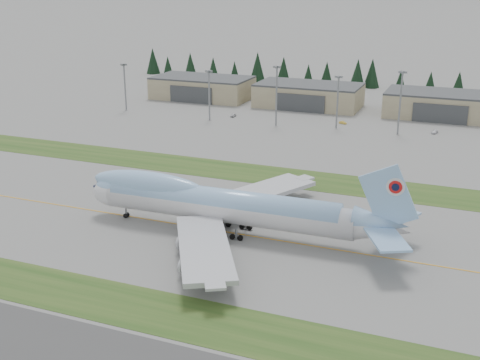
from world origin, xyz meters
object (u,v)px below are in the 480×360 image
at_px(service_vehicle_b, 343,124).
at_px(service_vehicle_a, 233,117).
at_px(hangar_center, 309,95).
at_px(service_vehicle_c, 434,133).
at_px(boeing_747_freighter, 223,205).
at_px(hangar_right, 442,105).
at_px(hangar_left, 202,88).

bearing_deg(service_vehicle_b, service_vehicle_a, 119.89).
bearing_deg(hangar_center, service_vehicle_b, -51.73).
relative_size(hangar_center, service_vehicle_b, 14.09).
bearing_deg(service_vehicle_c, service_vehicle_a, -166.11).
xyz_separation_m(hangar_center, service_vehicle_c, (59.72, -31.76, -5.39)).
bearing_deg(boeing_747_freighter, hangar_right, 73.98).
distance_m(hangar_center, service_vehicle_b, 37.29).
distance_m(boeing_747_freighter, hangar_right, 155.24).
height_order(boeing_747_freighter, service_vehicle_b, boeing_747_freighter).
height_order(service_vehicle_b, service_vehicle_c, service_vehicle_c).
distance_m(hangar_left, service_vehicle_c, 119.15).
xyz_separation_m(hangar_center, service_vehicle_a, (-24.57, -33.45, -5.39)).
bearing_deg(service_vehicle_c, hangar_center, 164.74).
relative_size(hangar_left, hangar_right, 1.00).
bearing_deg(service_vehicle_a, hangar_center, 53.47).
distance_m(hangar_center, hangar_right, 60.00).
relative_size(boeing_747_freighter, hangar_center, 1.67).
bearing_deg(service_vehicle_a, service_vehicle_c, 0.91).
xyz_separation_m(boeing_747_freighter, hangar_center, (-20.43, 150.11, -1.63)).
height_order(boeing_747_freighter, hangar_right, boeing_747_freighter).
distance_m(hangar_right, service_vehicle_c, 32.21).
bearing_deg(hangar_left, boeing_747_freighter, -63.32).
bearing_deg(hangar_center, hangar_left, 180.00).
bearing_deg(hangar_right, service_vehicle_b, -142.05).
relative_size(boeing_747_freighter, service_vehicle_c, 18.90).
distance_m(hangar_center, service_vehicle_c, 67.85).
distance_m(boeing_747_freighter, service_vehicle_a, 125.23).
height_order(hangar_right, service_vehicle_a, hangar_right).
bearing_deg(boeing_747_freighter, service_vehicle_b, 87.60).
xyz_separation_m(hangar_right, service_vehicle_c, (-0.28, -31.76, -5.39)).
bearing_deg(service_vehicle_a, boeing_747_freighter, -69.14).
bearing_deg(boeing_747_freighter, service_vehicle_a, 109.84).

